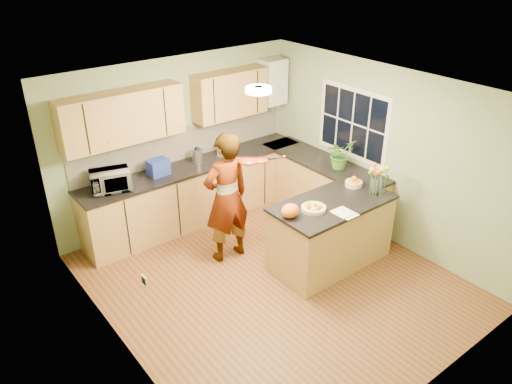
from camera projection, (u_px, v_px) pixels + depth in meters
floor at (272, 280)px, 6.49m from camera, size 4.50×4.50×0.00m
ceiling at (276, 92)px, 5.34m from camera, size 4.00×4.50×0.02m
wall_back at (178, 140)px, 7.49m from camera, size 4.00×0.02×2.50m
wall_front at (439, 290)px, 4.34m from camera, size 4.00×0.02×2.50m
wall_left at (115, 255)px, 4.82m from camera, size 0.02×4.50×2.50m
wall_right at (383, 155)px, 7.00m from camera, size 0.02×4.50×2.50m
back_counter at (197, 192)px, 7.69m from camera, size 3.64×0.62×0.94m
right_counter at (322, 188)px, 7.79m from camera, size 0.62×2.24×0.94m
splashback at (185, 142)px, 7.55m from camera, size 3.60×0.02×0.52m
upper_cabinets at (170, 107)px, 6.99m from camera, size 3.20×0.34×0.70m
boiler at (272, 82)px, 8.01m from camera, size 0.40×0.30×0.86m
window_right at (353, 123)px, 7.28m from camera, size 0.01×1.30×1.05m
light_switch at (144, 280)px, 4.38m from camera, size 0.02×0.09×0.09m
ceiling_lamp at (258, 90)px, 5.56m from camera, size 0.30×0.30×0.07m
peninsula_island at (331, 233)px, 6.64m from camera, size 1.64×0.84×0.94m
fruit_dish at (314, 207)px, 6.21m from camera, size 0.31×0.31×0.11m
orange_bowl at (354, 182)px, 6.80m from camera, size 0.23×0.23×0.14m
flower_vase at (378, 170)px, 6.47m from camera, size 0.28×0.28×0.52m
orange_bag at (290, 211)px, 6.04m from camera, size 0.28×0.26×0.18m
papers at (345, 213)px, 6.16m from camera, size 0.21×0.29×0.01m
violinist at (227, 198)px, 6.57m from camera, size 0.68×0.46×1.83m
violin at (248, 161)px, 6.27m from camera, size 0.66×0.57×0.16m
microwave at (110, 181)px, 6.65m from camera, size 0.59×0.47×0.28m
blue_box at (158, 167)px, 7.09m from camera, size 0.30×0.23×0.23m
kettle at (197, 155)px, 7.45m from camera, size 0.16×0.16×0.30m
jar_cream at (221, 149)px, 7.74m from camera, size 0.13×0.13×0.19m
jar_white at (229, 152)px, 7.70m from camera, size 0.11×0.11×0.15m
potted_plant at (340, 154)px, 7.25m from camera, size 0.41×0.36×0.44m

